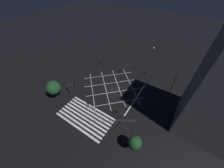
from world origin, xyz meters
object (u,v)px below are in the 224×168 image
object	(u,v)px
traffic_light_nw_main	(104,57)
street_lamp_west	(173,83)
traffic_light_median_north	(126,68)
traffic_light_se_cross	(124,113)
street_lamp_east	(151,58)
traffic_light_median_south	(92,102)
street_tree_far	(135,142)
traffic_light_sw_main	(71,87)
street_tree_near	(53,88)
traffic_light_nw_cross	(102,59)
traffic_light_sw_cross	(73,85)
traffic_light_ne_main	(147,74)

from	to	relation	value
traffic_light_nw_main	street_lamp_west	size ratio (longest dim) A/B	0.52
traffic_light_median_north	traffic_light_se_cross	distance (m)	17.93
traffic_light_nw_main	street_lamp_east	world-z (taller)	street_lamp_east
traffic_light_median_south	street_tree_far	world-z (taller)	street_tree_far
traffic_light_median_north	street_lamp_west	bearing A→B (deg)	77.36
traffic_light_sw_main	street_tree_far	xyz separation A→B (m)	(21.42, -4.31, 0.82)
traffic_light_median_south	street_tree_near	distance (m)	11.32
traffic_light_median_south	traffic_light_nw_main	world-z (taller)	traffic_light_nw_main
traffic_light_nw_cross	street_tree_far	size ratio (longest dim) A/B	0.86
traffic_light_sw_main	street_lamp_east	world-z (taller)	street_lamp_east
traffic_light_sw_main	traffic_light_sw_cross	bearing A→B (deg)	96.64
traffic_light_ne_main	street_lamp_west	bearing A→B (deg)	152.81
traffic_light_nw_main	street_tree_near	distance (m)	20.33
street_lamp_west	street_tree_far	world-z (taller)	street_lamp_west
traffic_light_median_south	street_lamp_east	xyz separation A→B (m)	(6.65, 20.74, 3.94)
traffic_light_nw_cross	traffic_light_nw_main	bearing A→B (deg)	178.83
traffic_light_sw_cross	street_lamp_east	world-z (taller)	street_lamp_east
traffic_light_sw_main	traffic_light_nw_main	world-z (taller)	traffic_light_nw_main
traffic_light_sw_cross	traffic_light_nw_main	bearing A→B (deg)	3.10
traffic_light_nw_main	street_lamp_west	distance (m)	24.88
traffic_light_ne_main	traffic_light_nw_main	size ratio (longest dim) A/B	0.83
traffic_light_nw_cross	street_lamp_east	size ratio (longest dim) A/B	0.40
traffic_light_ne_main	traffic_light_sw_cross	bearing A→B (deg)	45.16
street_tree_near	traffic_light_nw_main	bearing A→B (deg)	85.36
traffic_light_sw_main	street_lamp_east	bearing A→B (deg)	52.77
traffic_light_ne_main	street_tree_near	distance (m)	27.28
traffic_light_ne_main	street_tree_near	xyz separation A→B (m)	(-18.41, -20.11, 1.07)
traffic_light_nw_cross	traffic_light_sw_cross	bearing A→B (deg)	3.39
traffic_light_se_cross	street_tree_far	xyz separation A→B (m)	(4.82, -4.49, 0.12)
traffic_light_median_south	traffic_light_sw_main	distance (m)	8.46
traffic_light_median_south	street_lamp_east	bearing A→B (deg)	-17.78
street_tree_near	traffic_light_nw_cross	bearing A→B (deg)	85.18
traffic_light_se_cross	traffic_light_median_north	bearing A→B (deg)	26.39
traffic_light_ne_main	traffic_light_median_north	size ratio (longest dim) A/B	1.01
traffic_light_nw_cross	traffic_light_se_cross	size ratio (longest dim) A/B	0.89
street_lamp_east	traffic_light_ne_main	bearing A→B (deg)	-76.15
traffic_light_sw_cross	street_lamp_west	world-z (taller)	street_lamp_west
traffic_light_median_north	street_lamp_east	size ratio (longest dim) A/B	0.35
traffic_light_median_south	traffic_light_sw_main	size ratio (longest dim) A/B	1.04
traffic_light_sw_cross	street_tree_far	xyz separation A→B (m)	(21.52, -5.17, 0.85)
traffic_light_median_south	traffic_light_sw_cross	distance (m)	8.69
traffic_light_nw_main	traffic_light_ne_main	bearing A→B (deg)	-0.48
traffic_light_ne_main	traffic_light_sw_cross	xyz separation A→B (m)	(-15.89, -15.98, -0.07)
traffic_light_ne_main	traffic_light_median_north	distance (m)	7.18
street_lamp_west	street_tree_far	xyz separation A→B (m)	(-2.00, -17.23, -2.45)
traffic_light_sw_cross	street_lamp_east	bearing A→B (deg)	-38.64
traffic_light_median_north	traffic_light_sw_main	bearing A→B (deg)	-28.02
street_lamp_east	street_lamp_west	world-z (taller)	street_lamp_east
traffic_light_sw_cross	traffic_light_nw_main	distance (m)	16.15
traffic_light_ne_main	traffic_light_sw_main	bearing A→B (deg)	46.84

